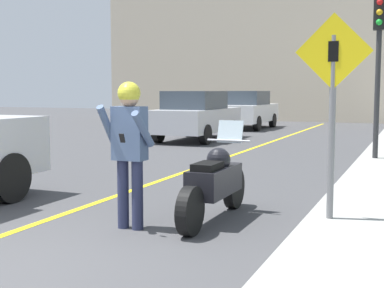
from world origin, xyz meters
name	(u,v)px	position (x,y,z in m)	size (l,w,h in m)	color
road_center_line	(179,174)	(-0.60, 6.00, 0.00)	(0.12, 36.00, 0.01)	yellow
building_backdrop	(343,43)	(0.00, 26.00, 4.25)	(28.00, 1.20, 8.50)	beige
motorcycle	(215,183)	(1.43, 2.64, 0.49)	(0.62, 2.20, 1.28)	black
person_biker	(129,138)	(0.62, 1.83, 1.12)	(0.59, 0.49, 1.80)	#282D4C
crossing_sign	(333,96)	(2.89, 2.74, 1.62)	(0.91, 0.08, 2.47)	slate
traffic_light	(379,46)	(2.96, 9.13, 2.70)	(0.26, 0.30, 3.68)	#2D2D30
parked_car_silver	(196,115)	(-3.11, 13.02, 0.86)	(1.88, 4.20, 1.68)	black
parked_car_white	(247,109)	(-3.19, 19.17, 0.86)	(1.88, 4.20, 1.68)	black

